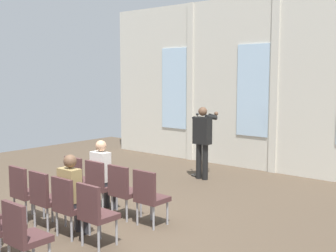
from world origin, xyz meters
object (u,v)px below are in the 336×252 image
Objects in this scene: chair_r0_c1 at (100,183)px; chair_r0_c2 at (123,188)px; chair_r1_c3 at (95,211)px; mic_stand at (197,162)px; chair_r0_c0 at (78,178)px; speaker at (203,137)px; chair_r1_c0 at (24,190)px; audience_r1_c2 at (73,191)px; chair_r2_c3 at (23,233)px; chair_r1_c1 at (45,196)px; chair_r1_c2 at (69,203)px; chair_r0_c3 at (149,194)px; audience_r0_c1 at (103,172)px.

chair_r0_c1 is 0.61m from chair_r0_c2.
chair_r0_c2 is 1.00× the size of chair_r1_c3.
mic_stand is 3.43m from chair_r0_c0.
speaker is 1.83× the size of chair_r1_c0.
mic_stand is 1.65× the size of chair_r1_c3.
chair_r0_c0 is at bearing 138.91° from audience_r1_c2.
speaker reaches higher than chair_r0_c2.
audience_r1_c2 is at bearing -41.09° from chair_r0_c0.
chair_r0_c1 and chair_r1_c0 have the same top height.
speaker is 1.83× the size of chair_r0_c2.
chair_r1_c0 is 2.15m from chair_r2_c3.
speaker is 4.44m from chair_r1_c0.
mic_stand is at bearing 85.38° from chair_r0_c0.
mic_stand reaches higher than chair_r1_c1.
chair_r1_c3 is at bearing 90.00° from chair_r2_c3.
chair_r1_c3 is 1.00× the size of chair_r2_c3.
mic_stand is 1.65× the size of chair_r1_c1.
mic_stand is 4.59m from audience_r1_c2.
audience_r1_c2 is (1.22, -1.06, 0.18)m from chair_r0_c0.
speaker is 4.35m from audience_r1_c2.
chair_r2_c3 is at bearing -62.02° from chair_r1_c2.
chair_r1_c1 is (0.00, -1.14, 0.00)m from chair_r0_c1.
chair_r0_c0 is 1.00× the size of chair_r1_c3.
mic_stand reaches higher than chair_r2_c3.
speaker is 3.50m from chair_r0_c3.
chair_r0_c2 and chair_r0_c3 have the same top height.
chair_r2_c3 is (1.55, -5.70, 0.20)m from mic_stand.
speaker is at bearing 101.33° from chair_r0_c2.
chair_r1_c3 is at bearing -62.02° from chair_r0_c2.
chair_r1_c1 is 1.00× the size of chair_r2_c3.
chair_r0_c1 is 1.00× the size of chair_r2_c3.
chair_r0_c1 is 1.00× the size of chair_r1_c3.
chair_r1_c0 is at bearing -136.74° from chair_r0_c2.
chair_r0_c3 and chair_r1_c3 have the same top height.
chair_r0_c0 is 0.61m from chair_r0_c1.
chair_r0_c1 is 0.21m from audience_r0_c1.
audience_r1_c2 reaches higher than chair_r1_c1.
chair_r1_c2 and chair_r2_c3 have the same top height.
chair_r1_c0 is at bearing 180.00° from chair_r1_c2.
chair_r2_c3 is at bearing -77.19° from speaker.
chair_r0_c2 and chair_r2_c3 have the same top height.
chair_r0_c3 is (1.55, -3.41, 0.20)m from mic_stand.
speaker reaches higher than chair_r2_c3.
chair_r1_c2 is (0.61, -1.23, -0.19)m from audience_r0_c1.
chair_r1_c0 is 1.00× the size of chair_r1_c2.
speaker is 1.32× the size of audience_r0_c1.
audience_r0_c1 is (0.33, -3.33, 0.39)m from mic_stand.
chair_r1_c2 is at bearing -62.02° from chair_r0_c1.
chair_r0_c3 is at bearing -65.61° from mic_stand.
chair_r0_c0 is 1.82m from chair_r0_c3.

